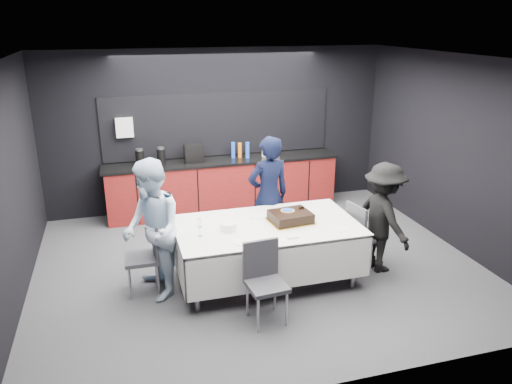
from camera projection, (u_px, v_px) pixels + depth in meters
ground at (258, 265)px, 6.97m from camera, size 6.00×6.00×0.00m
room_shell at (258, 135)px, 6.35m from camera, size 6.04×5.04×2.82m
kitchenette at (222, 181)px, 8.80m from camera, size 4.10×0.64×2.05m
party_table at (267, 234)px, 6.39m from camera, size 2.32×1.32×0.78m
cake_assembly at (291, 217)px, 6.41m from camera, size 0.58×0.49×0.17m
plate_stack at (228, 226)px, 6.16m from camera, size 0.20×0.20×0.10m
loose_plate_near at (242, 242)px, 5.84m from camera, size 0.20×0.20×0.01m
loose_plate_right_a at (316, 212)px, 6.73m from camera, size 0.20×0.20×0.01m
loose_plate_right_b at (341, 229)px, 6.20m from camera, size 0.19×0.19×0.01m
loose_plate_far at (258, 216)px, 6.60m from camera, size 0.20×0.20×0.01m
fork_pile at (292, 237)px, 5.96m from camera, size 0.15×0.09×0.02m
champagne_flute at (200, 224)px, 5.95m from camera, size 0.06×0.06×0.22m
chair_left at (148, 252)px, 6.17m from camera, size 0.43×0.43×0.92m
chair_right at (362, 231)px, 6.75m from camera, size 0.49×0.49×0.92m
chair_near at (264, 276)px, 5.59m from camera, size 0.46×0.46×0.92m
person_center at (268, 196)px, 7.10m from camera, size 0.69×0.51×1.74m
person_left at (152, 230)px, 5.96m from camera, size 0.78×0.94×1.74m
person_right at (383, 218)px, 6.64m from camera, size 0.69×1.04×1.50m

